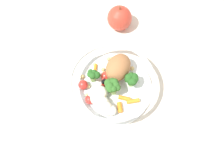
% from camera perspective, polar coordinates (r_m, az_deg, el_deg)
% --- Properties ---
extents(ground_plane, '(2.40, 2.40, 0.00)m').
position_cam_1_polar(ground_plane, '(0.72, -0.46, -2.31)').
color(ground_plane, silver).
extents(food_container, '(0.23, 0.23, 0.07)m').
position_cam_1_polar(food_container, '(0.70, -0.15, 0.04)').
color(food_container, white).
rests_on(food_container, ground_plane).
extents(loose_apple, '(0.07, 0.07, 0.09)m').
position_cam_1_polar(loose_apple, '(0.81, 1.65, 14.20)').
color(loose_apple, '#BC3828').
rests_on(loose_apple, ground_plane).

